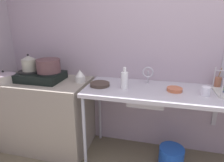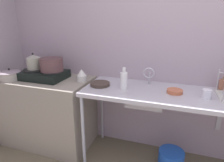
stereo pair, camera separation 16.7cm
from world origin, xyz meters
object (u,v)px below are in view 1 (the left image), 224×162
(pot_on_left_burner, at_px, (29,63))
(utensil_jar, at_px, (218,82))
(pot_beside_stove, at_px, (4,77))
(frying_pan, at_px, (100,84))
(small_bowl_on_drainboard, at_px, (175,89))
(bottle_by_sink, at_px, (124,80))
(faucet, at_px, (148,73))
(pot_on_right_burner, at_px, (49,66))
(cup_by_rack, at_px, (206,91))
(sink_basin, at_px, (146,95))
(percolator, at_px, (80,76))
(bucket_on_floor, at_px, (171,157))
(stove, at_px, (40,76))

(pot_on_left_burner, xyz_separation_m, utensil_jar, (2.19, 0.27, -0.15))
(pot_beside_stove, xyz_separation_m, frying_pan, (1.14, 0.15, -0.04))
(small_bowl_on_drainboard, bearing_deg, bottle_by_sink, -174.76)
(faucet, distance_m, utensil_jar, 0.78)
(pot_on_right_burner, distance_m, pot_beside_stove, 0.55)
(pot_on_left_burner, height_order, utensil_jar, pot_on_left_burner)
(cup_by_rack, xyz_separation_m, small_bowl_on_drainboard, (-0.29, 0.05, -0.03))
(sink_basin, xyz_separation_m, faucet, (-0.00, 0.17, 0.21))
(pot_on_right_burner, height_order, percolator, pot_on_right_burner)
(bottle_by_sink, bearing_deg, pot_on_right_burner, 177.25)
(faucet, height_order, bucket_on_floor, faucet)
(pot_beside_stove, bearing_deg, frying_pan, 7.46)
(pot_on_left_burner, relative_size, bottle_by_sink, 0.87)
(sink_basin, height_order, frying_pan, frying_pan)
(pot_on_left_burner, xyz_separation_m, small_bowl_on_drainboard, (1.72, 0.00, -0.19))
(sink_basin, bearing_deg, bucket_on_floor, -7.38)
(utensil_jar, bearing_deg, bucket_on_floor, -143.85)
(stove, height_order, small_bowl_on_drainboard, stove)
(percolator, bearing_deg, utensil_jar, 8.10)
(pot_beside_stove, xyz_separation_m, bottle_by_sink, (1.43, 0.13, 0.04))
(pot_on_right_burner, distance_m, faucet, 1.17)
(pot_beside_stove, xyz_separation_m, small_bowl_on_drainboard, (1.95, 0.17, -0.04))
(sink_basin, xyz_separation_m, frying_pan, (-0.52, -0.01, 0.09))
(pot_on_left_burner, xyz_separation_m, sink_basin, (1.43, -0.01, -0.28))
(pot_on_left_burner, height_order, percolator, pot_on_left_burner)
(pot_on_right_burner, bearing_deg, frying_pan, -1.90)
(faucet, bearing_deg, utensil_jar, 8.00)
(pot_on_right_burner, height_order, frying_pan, pot_on_right_burner)
(sink_basin, distance_m, frying_pan, 0.53)
(bucket_on_floor, bearing_deg, pot_on_left_burner, 178.40)
(stove, height_order, bucket_on_floor, stove)
(frying_pan, bearing_deg, stove, 178.42)
(pot_beside_stove, bearing_deg, utensil_jar, 10.31)
(pot_beside_stove, distance_m, faucet, 1.70)
(pot_on_right_burner, relative_size, bottle_by_sink, 1.17)
(small_bowl_on_drainboard, relative_size, bottle_by_sink, 0.67)
(pot_beside_stove, bearing_deg, faucet, 11.36)
(sink_basin, bearing_deg, cup_by_rack, -4.10)
(pot_on_right_burner, relative_size, small_bowl_on_drainboard, 1.73)
(pot_on_right_burner, relative_size, faucet, 1.33)
(faucet, bearing_deg, small_bowl_on_drainboard, -28.75)
(percolator, bearing_deg, pot_on_right_burner, -172.41)
(frying_pan, xyz_separation_m, bucket_on_floor, (0.85, -0.03, -0.81))
(stove, height_order, cup_by_rack, stove)
(small_bowl_on_drainboard, bearing_deg, percolator, 177.53)
(frying_pan, relative_size, cup_by_rack, 2.48)
(utensil_jar, bearing_deg, pot_on_right_burner, -172.00)
(stove, xyz_separation_m, percolator, (0.51, 0.05, 0.02))
(sink_basin, xyz_separation_m, bucket_on_floor, (0.32, -0.04, -0.71))
(stove, bearing_deg, sink_basin, -0.31)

